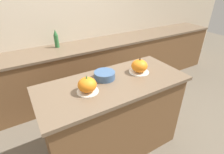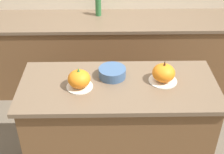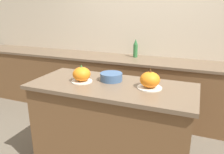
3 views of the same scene
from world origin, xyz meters
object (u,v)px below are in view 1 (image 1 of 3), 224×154
object	(u,v)px
bottle_tall	(56,39)
mixing_bowl	(105,75)
pumpkin_cake_left	(87,85)
pumpkin_cake_right	(139,66)

from	to	relation	value
bottle_tall	mixing_bowl	bearing A→B (deg)	-84.16
bottle_tall	mixing_bowl	xyz separation A→B (m)	(0.13, -1.30, -0.05)
pumpkin_cake_left	mixing_bowl	size ratio (longest dim) A/B	0.93
pumpkin_cake_left	bottle_tall	xyz separation A→B (m)	(0.11, 1.44, 0.02)
pumpkin_cake_left	pumpkin_cake_right	distance (m)	0.64
pumpkin_cake_left	bottle_tall	world-z (taller)	bottle_tall
pumpkin_cake_left	mixing_bowl	distance (m)	0.28
pumpkin_cake_right	mixing_bowl	size ratio (longest dim) A/B	1.02
pumpkin_cake_left	bottle_tall	bearing A→B (deg)	85.50
pumpkin_cake_left	mixing_bowl	world-z (taller)	pumpkin_cake_left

